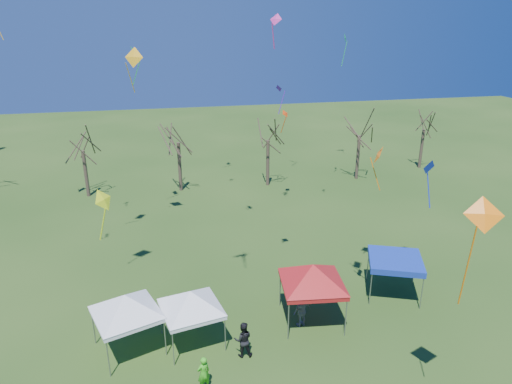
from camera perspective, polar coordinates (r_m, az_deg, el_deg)
ground at (r=22.95m, az=1.16°, el=-20.15°), size 140.00×140.00×0.00m
tree_1 at (r=43.08m, az=-21.09°, el=6.77°), size 3.42×3.42×7.54m
tree_2 at (r=42.25m, az=-9.82°, el=8.28°), size 3.71×3.71×8.18m
tree_3 at (r=43.15m, az=1.53°, el=8.54°), size 3.59×3.59×7.91m
tree_4 at (r=46.22m, az=12.97°, el=8.80°), size 3.58×3.58×7.89m
tree_5 at (r=52.08m, az=20.45°, el=8.94°), size 3.39×3.39×7.46m
tent_white_west at (r=22.62m, az=-16.08°, el=-12.70°), size 3.79×3.79×3.55m
tent_white_mid at (r=22.54m, az=-8.21°, el=-12.59°), size 3.76×3.76×3.38m
tent_red at (r=23.82m, az=7.13°, el=-9.45°), size 4.37×4.37×3.88m
tent_blue at (r=27.56m, az=17.02°, el=-8.26°), size 3.83×3.83×2.31m
person_dark at (r=22.58m, az=-1.63°, el=-17.96°), size 0.96×0.79×1.81m
person_green at (r=21.16m, az=-6.57°, el=-21.57°), size 0.69×0.58×1.62m
person_grey at (r=24.54m, az=5.77°, el=-14.57°), size 1.14×0.76×1.79m
kite_27 at (r=22.80m, az=14.96°, el=4.45°), size 0.81×1.07×2.39m
kite_12 at (r=41.90m, az=11.11°, el=18.27°), size 0.62×0.88×2.79m
kite_19 at (r=37.77m, az=3.67°, el=9.68°), size 0.87×0.85×1.92m
kite_13 at (r=35.01m, az=-14.78°, el=16.49°), size 0.86×1.17×2.76m
kite_5 at (r=16.33m, az=26.59°, el=-2.70°), size 1.50×1.28×4.08m
kite_11 at (r=32.19m, az=-15.07°, el=15.93°), size 1.42×1.11×3.04m
kite_1 at (r=19.92m, az=-18.51°, el=-1.02°), size 0.98×1.12×2.24m
kite_18 at (r=22.96m, az=2.46°, el=20.63°), size 0.72×0.72×1.65m
kite_17 at (r=28.16m, az=20.76°, el=2.84°), size 1.05×0.72×3.02m
kite_22 at (r=40.63m, az=2.94°, el=12.67°), size 0.88×0.95×2.51m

